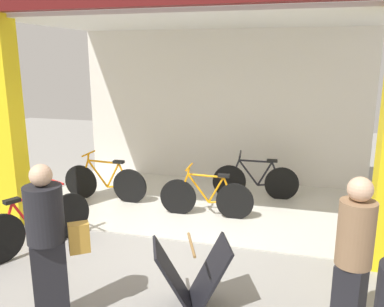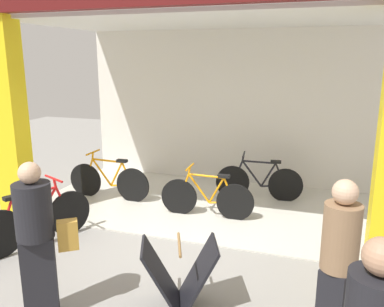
{
  "view_description": "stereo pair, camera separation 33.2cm",
  "coord_description": "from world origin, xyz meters",
  "px_view_note": "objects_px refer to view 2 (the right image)",
  "views": [
    {
      "loc": [
        1.61,
        -5.17,
        2.65
      ],
      "look_at": [
        0.0,
        0.79,
        1.15
      ],
      "focal_mm": 37.3,
      "sensor_mm": 36.0,
      "label": 1
    },
    {
      "loc": [
        1.93,
        -5.08,
        2.65
      ],
      "look_at": [
        0.0,
        0.79,
        1.15
      ],
      "focal_mm": 37.3,
      "sensor_mm": 36.0,
      "label": 2
    }
  ],
  "objects_px": {
    "bicycle_inside_0": "(109,181)",
    "bicycle_inside_2": "(207,198)",
    "sandwich_board_sign": "(180,276)",
    "pedestrian_1": "(338,266)",
    "bicycle_parked_0": "(36,221)",
    "bicycle_inside_1": "(259,182)",
    "pedestrian_0": "(38,240)"
  },
  "relations": [
    {
      "from": "bicycle_inside_0",
      "to": "bicycle_inside_2",
      "type": "height_order",
      "value": "bicycle_inside_0"
    },
    {
      "from": "bicycle_inside_2",
      "to": "sandwich_board_sign",
      "type": "distance_m",
      "value": 2.53
    },
    {
      "from": "pedestrian_1",
      "to": "bicycle_inside_0",
      "type": "bearing_deg",
      "value": 143.86
    },
    {
      "from": "bicycle_inside_0",
      "to": "pedestrian_1",
      "type": "xyz_separation_m",
      "value": [
        3.99,
        -2.91,
        0.48
      ]
    },
    {
      "from": "bicycle_inside_2",
      "to": "bicycle_parked_0",
      "type": "relative_size",
      "value": 1.01
    },
    {
      "from": "sandwich_board_sign",
      "to": "pedestrian_1",
      "type": "relative_size",
      "value": 0.57
    },
    {
      "from": "bicycle_inside_1",
      "to": "bicycle_parked_0",
      "type": "bearing_deg",
      "value": -133.46
    },
    {
      "from": "bicycle_inside_2",
      "to": "sandwich_board_sign",
      "type": "height_order",
      "value": "bicycle_inside_2"
    },
    {
      "from": "sandwich_board_sign",
      "to": "pedestrian_0",
      "type": "xyz_separation_m",
      "value": [
        -1.29,
        -0.59,
        0.5
      ]
    },
    {
      "from": "bicycle_parked_0",
      "to": "sandwich_board_sign",
      "type": "distance_m",
      "value": 2.56
    },
    {
      "from": "bicycle_inside_0",
      "to": "sandwich_board_sign",
      "type": "height_order",
      "value": "bicycle_inside_0"
    },
    {
      "from": "bicycle_parked_0",
      "to": "sandwich_board_sign",
      "type": "bearing_deg",
      "value": -16.96
    },
    {
      "from": "pedestrian_0",
      "to": "bicycle_parked_0",
      "type": "bearing_deg",
      "value": 130.87
    },
    {
      "from": "bicycle_parked_0",
      "to": "sandwich_board_sign",
      "type": "height_order",
      "value": "bicycle_parked_0"
    },
    {
      "from": "pedestrian_1",
      "to": "bicycle_inside_1",
      "type": "bearing_deg",
      "value": 108.71
    },
    {
      "from": "bicycle_inside_2",
      "to": "pedestrian_1",
      "type": "distance_m",
      "value": 3.33
    },
    {
      "from": "bicycle_inside_1",
      "to": "pedestrian_0",
      "type": "relative_size",
      "value": 0.97
    },
    {
      "from": "bicycle_inside_1",
      "to": "sandwich_board_sign",
      "type": "relative_size",
      "value": 1.72
    },
    {
      "from": "bicycle_inside_1",
      "to": "pedestrian_1",
      "type": "relative_size",
      "value": 0.99
    },
    {
      "from": "bicycle_parked_0",
      "to": "pedestrian_0",
      "type": "relative_size",
      "value": 0.95
    },
    {
      "from": "bicycle_inside_2",
      "to": "pedestrian_0",
      "type": "distance_m",
      "value": 3.25
    },
    {
      "from": "bicycle_inside_1",
      "to": "bicycle_inside_2",
      "type": "distance_m",
      "value": 1.32
    },
    {
      "from": "bicycle_inside_1",
      "to": "bicycle_inside_2",
      "type": "relative_size",
      "value": 1.01
    },
    {
      "from": "sandwich_board_sign",
      "to": "pedestrian_1",
      "type": "height_order",
      "value": "pedestrian_1"
    },
    {
      "from": "sandwich_board_sign",
      "to": "pedestrian_1",
      "type": "distance_m",
      "value": 1.63
    },
    {
      "from": "bicycle_inside_0",
      "to": "bicycle_inside_1",
      "type": "relative_size",
      "value": 1.03
    },
    {
      "from": "sandwich_board_sign",
      "to": "bicycle_inside_1",
      "type": "bearing_deg",
      "value": 85.58
    },
    {
      "from": "bicycle_parked_0",
      "to": "bicycle_inside_0",
      "type": "bearing_deg",
      "value": 89.6
    },
    {
      "from": "sandwich_board_sign",
      "to": "pedestrian_0",
      "type": "height_order",
      "value": "pedestrian_0"
    },
    {
      "from": "bicycle_inside_2",
      "to": "pedestrian_1",
      "type": "height_order",
      "value": "pedestrian_1"
    },
    {
      "from": "bicycle_inside_1",
      "to": "pedestrian_0",
      "type": "bearing_deg",
      "value": -110.44
    },
    {
      "from": "bicycle_inside_0",
      "to": "bicycle_inside_1",
      "type": "height_order",
      "value": "bicycle_inside_0"
    }
  ]
}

